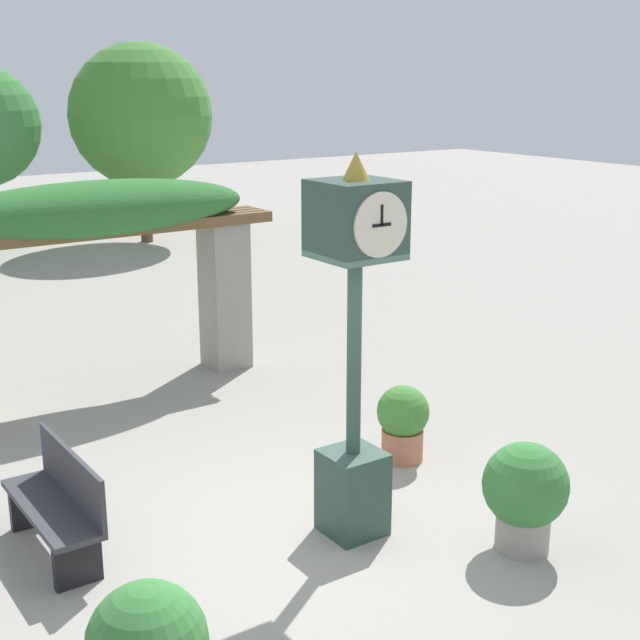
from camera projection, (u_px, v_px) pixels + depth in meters
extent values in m
plane|color=gray|center=(307.00, 538.00, 7.72)|extent=(60.00, 60.00, 0.00)
cube|color=#2D473D|center=(353.00, 492.00, 7.73)|extent=(0.48, 0.48, 0.75)
cylinder|color=#2D473D|center=(354.00, 360.00, 7.40)|extent=(0.12, 0.12, 1.66)
cylinder|color=gold|center=(355.00, 260.00, 7.18)|extent=(0.20, 0.20, 0.04)
cube|color=#2D473D|center=(356.00, 219.00, 7.09)|extent=(0.62, 0.62, 0.62)
cylinder|color=beige|center=(381.00, 225.00, 6.83)|extent=(0.51, 0.02, 0.51)
cylinder|color=beige|center=(332.00, 214.00, 7.35)|extent=(0.51, 0.02, 0.51)
cube|color=black|center=(382.00, 225.00, 6.82)|extent=(0.18, 0.01, 0.02)
cube|color=black|center=(382.00, 215.00, 6.80)|extent=(0.02, 0.01, 0.16)
cone|color=gold|center=(356.00, 166.00, 6.98)|extent=(0.22, 0.22, 0.23)
cube|color=gray|center=(225.00, 295.00, 12.03)|extent=(0.53, 0.53, 1.99)
cube|color=brown|center=(105.00, 232.00, 10.59)|extent=(4.59, 0.14, 0.13)
cube|color=brown|center=(100.00, 230.00, 10.73)|extent=(4.59, 0.14, 0.13)
cube|color=brown|center=(94.00, 228.00, 10.87)|extent=(4.59, 0.14, 0.13)
cube|color=brown|center=(89.00, 226.00, 11.01)|extent=(4.59, 0.14, 0.13)
ellipsoid|color=#2D6B2D|center=(96.00, 210.00, 10.74)|extent=(3.96, 1.13, 0.70)
cylinder|color=#B26B4C|center=(402.00, 445.00, 9.24)|extent=(0.43, 0.43, 0.33)
sphere|color=#427F33|center=(403.00, 411.00, 9.14)|extent=(0.54, 0.54, 0.54)
cylinder|color=gray|center=(522.00, 531.00, 7.51)|extent=(0.46, 0.46, 0.31)
sphere|color=#387A38|center=(526.00, 485.00, 7.39)|extent=(0.72, 0.72, 0.72)
cube|color=#38383D|center=(51.00, 508.00, 7.36)|extent=(0.42, 1.44, 0.05)
cube|color=#38383D|center=(71.00, 475.00, 7.39)|extent=(0.04, 1.44, 0.45)
cube|color=black|center=(32.00, 505.00, 7.87)|extent=(0.38, 0.08, 0.39)
cube|color=black|center=(78.00, 562.00, 6.96)|extent=(0.38, 0.08, 0.39)
cylinder|color=brown|center=(145.00, 204.00, 21.11)|extent=(0.28, 0.28, 1.81)
sphere|color=#427F33|center=(141.00, 115.00, 20.56)|extent=(3.30, 3.30, 3.30)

